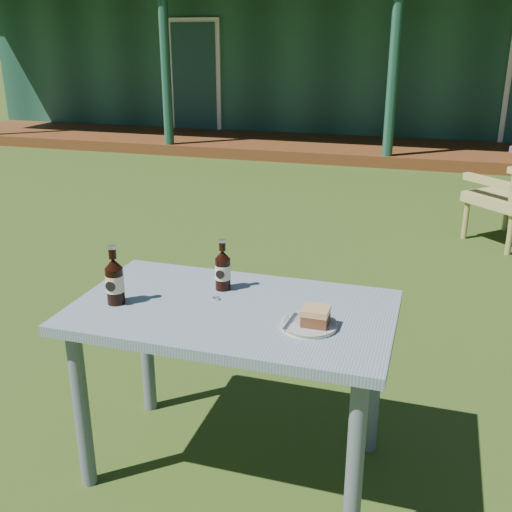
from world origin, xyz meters
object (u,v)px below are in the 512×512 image
(plate, at_px, (309,324))
(cake_slice, at_px, (316,316))
(cafe_table, at_px, (233,331))
(cola_bottle_far, at_px, (115,281))
(cola_bottle_near, at_px, (223,270))

(plate, xyz_separation_m, cake_slice, (0.02, -0.00, 0.04))
(cafe_table, distance_m, cake_slice, 0.37)
(cake_slice, height_order, cola_bottle_far, cola_bottle_far)
(plate, xyz_separation_m, cola_bottle_far, (-0.74, -0.02, 0.08))
(cola_bottle_near, distance_m, cola_bottle_far, 0.42)
(cola_bottle_far, bearing_deg, cafe_table, 12.28)
(cake_slice, height_order, cola_bottle_near, cola_bottle_near)
(plate, distance_m, cola_bottle_far, 0.75)
(cola_bottle_near, bearing_deg, cake_slice, -28.27)
(cafe_table, bearing_deg, plate, -13.50)
(cafe_table, distance_m, plate, 0.34)
(cafe_table, distance_m, cola_bottle_far, 0.49)
(cafe_table, xyz_separation_m, cola_bottle_far, (-0.44, -0.09, 0.19))
(cola_bottle_near, relative_size, cola_bottle_far, 0.91)
(plate, bearing_deg, cola_bottle_far, -178.40)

